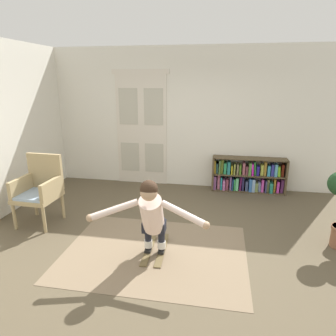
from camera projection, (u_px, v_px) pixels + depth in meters
The scene contains 8 objects.
ground_plane at pixel (171, 245), 4.24m from camera, with size 7.20×7.20×0.00m, color brown.
back_wall at pixel (192, 119), 6.28m from camera, with size 6.00×0.10×2.90m, color silver.
double_door at pixel (142, 128), 6.47m from camera, with size 1.22×0.05×2.45m.
rug at pixel (155, 252), 4.06m from camera, with size 2.43×1.83×0.01m, color #7B6850.
bookshelf at pixel (248, 176), 6.20m from camera, with size 1.49×0.30×0.72m.
wicker_chair at pixel (40, 188), 4.79m from camera, with size 0.63×0.63×1.10m.
skis_pair at pixel (155, 249), 4.08m from camera, with size 0.30×0.76×0.07m.
person_skier at pixel (152, 213), 3.70m from camera, with size 1.43×0.67×1.07m.
Camera 1 is at (0.62, -3.70, 2.25)m, focal length 32.06 mm.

